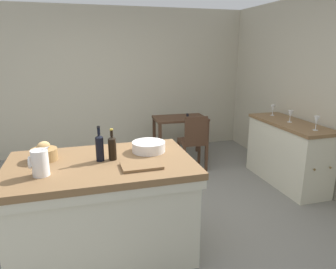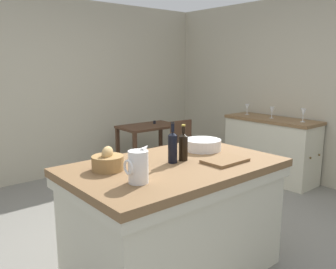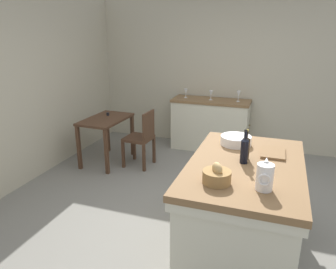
# 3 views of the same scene
# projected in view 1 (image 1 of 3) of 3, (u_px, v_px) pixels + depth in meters

# --- Properties ---
(ground_plane) EXTENTS (6.76, 6.76, 0.00)m
(ground_plane) POSITION_uv_depth(u_px,v_px,m) (137.00, 219.00, 3.52)
(ground_plane) COLOR slate
(wall_back) EXTENTS (5.32, 0.12, 2.60)m
(wall_back) POSITION_uv_depth(u_px,v_px,m) (109.00, 82.00, 5.58)
(wall_back) COLOR #B2AA93
(wall_back) RESTS_ON ground
(island_table) EXTENTS (1.63, 1.02, 0.92)m
(island_table) POSITION_uv_depth(u_px,v_px,m) (103.00, 205.00, 2.83)
(island_table) COLOR brown
(island_table) RESTS_ON ground
(side_cabinet) EXTENTS (0.52, 1.36, 0.90)m
(side_cabinet) POSITION_uv_depth(u_px,v_px,m) (287.00, 153.00, 4.37)
(side_cabinet) COLOR brown
(side_cabinet) RESTS_ON ground
(writing_desk) EXTENTS (0.92, 0.59, 0.79)m
(writing_desk) POSITION_uv_depth(u_px,v_px,m) (180.00, 124.00, 5.36)
(writing_desk) COLOR #472D1E
(writing_desk) RESTS_ON ground
(wooden_chair) EXTENTS (0.42, 0.42, 0.90)m
(wooden_chair) POSITION_uv_depth(u_px,v_px,m) (193.00, 141.00, 4.84)
(wooden_chair) COLOR #472D1E
(wooden_chair) RESTS_ON ground
(pitcher) EXTENTS (0.17, 0.13, 0.25)m
(pitcher) POSITION_uv_depth(u_px,v_px,m) (40.00, 162.00, 2.39)
(pitcher) COLOR white
(pitcher) RESTS_ON island_table
(wash_bowl) EXTENTS (0.32, 0.32, 0.10)m
(wash_bowl) POSITION_uv_depth(u_px,v_px,m) (149.00, 147.00, 2.98)
(wash_bowl) COLOR white
(wash_bowl) RESTS_ON island_table
(bread_basket) EXTENTS (0.23, 0.23, 0.17)m
(bread_basket) POSITION_uv_depth(u_px,v_px,m) (44.00, 153.00, 2.74)
(bread_basket) COLOR olive
(bread_basket) RESTS_ON island_table
(cutting_board) EXTENTS (0.34, 0.23, 0.02)m
(cutting_board) POSITION_uv_depth(u_px,v_px,m) (141.00, 166.00, 2.59)
(cutting_board) COLOR brown
(cutting_board) RESTS_ON island_table
(wine_bottle_dark) EXTENTS (0.07, 0.07, 0.29)m
(wine_bottle_dark) POSITION_uv_depth(u_px,v_px,m) (112.00, 147.00, 2.73)
(wine_bottle_dark) COLOR black
(wine_bottle_dark) RESTS_ON island_table
(wine_bottle_amber) EXTENTS (0.07, 0.07, 0.32)m
(wine_bottle_amber) POSITION_uv_depth(u_px,v_px,m) (100.00, 147.00, 2.70)
(wine_bottle_amber) COLOR black
(wine_bottle_amber) RESTS_ON island_table
(wine_glass_far_left) EXTENTS (0.07, 0.07, 0.18)m
(wine_glass_far_left) POSITION_uv_depth(u_px,v_px,m) (317.00, 121.00, 3.79)
(wine_glass_far_left) COLOR white
(wine_glass_far_left) RESTS_ON side_cabinet
(wine_glass_left) EXTENTS (0.07, 0.07, 0.16)m
(wine_glass_left) POSITION_uv_depth(u_px,v_px,m) (290.00, 114.00, 4.22)
(wine_glass_left) COLOR white
(wine_glass_left) RESTS_ON side_cabinet
(wine_glass_middle) EXTENTS (0.07, 0.07, 0.16)m
(wine_glass_middle) POSITION_uv_depth(u_px,v_px,m) (273.00, 108.00, 4.66)
(wine_glass_middle) COLOR white
(wine_glass_middle) RESTS_ON side_cabinet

